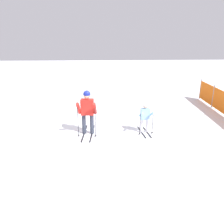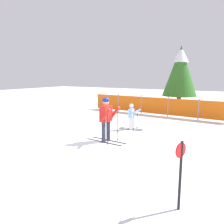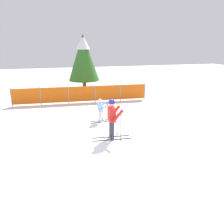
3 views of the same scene
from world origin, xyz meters
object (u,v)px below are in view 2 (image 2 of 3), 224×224
(skier_adult, at_px, (106,115))
(conifer_far, at_px, (180,70))
(safety_fence, at_px, (154,106))
(skier_child, at_px, (132,114))
(trail_marker, at_px, (180,168))

(skier_adult, bearing_deg, conifer_far, 92.40)
(skier_adult, bearing_deg, safety_fence, 97.68)
(conifer_far, bearing_deg, skier_child, -92.46)
(skier_child, relative_size, trail_marker, 0.90)
(skier_child, relative_size, conifer_far, 0.26)
(skier_adult, distance_m, trail_marker, 4.42)
(safety_fence, distance_m, trail_marker, 9.75)
(skier_child, height_order, trail_marker, trail_marker)
(skier_child, distance_m, safety_fence, 4.00)
(skier_adult, distance_m, safety_fence, 6.16)
(conifer_far, relative_size, trail_marker, 3.47)
(skier_adult, xyz_separation_m, trail_marker, (3.35, -2.88, -0.18))
(skier_adult, height_order, trail_marker, skier_adult)
(skier_child, relative_size, safety_fence, 0.13)
(skier_child, xyz_separation_m, safety_fence, (-0.36, 3.98, -0.10))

